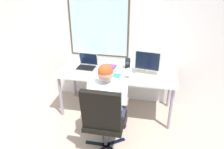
{
  "coord_description": "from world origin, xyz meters",
  "views": [
    {
      "loc": [
        0.7,
        -1.51,
        2.26
      ],
      "look_at": [
        0.15,
        1.17,
        0.9
      ],
      "focal_mm": 35.55,
      "sensor_mm": 36.0,
      "label": 1
    }
  ],
  "objects": [
    {
      "name": "person_seated",
      "position": [
        0.15,
        0.9,
        0.64
      ],
      "size": [
        0.53,
        0.76,
        1.23
      ],
      "color": "#2D2D46",
      "rests_on": "ground"
    },
    {
      "name": "crt_monitor",
      "position": [
        0.61,
        1.59,
        0.97
      ],
      "size": [
        0.4,
        0.27,
        0.39
      ],
      "color": "beige",
      "rests_on": "desk"
    },
    {
      "name": "office_chair",
      "position": [
        0.15,
        0.63,
        0.56
      ],
      "size": [
        0.54,
        0.57,
        1.01
      ],
      "color": "black",
      "rests_on": "ground"
    },
    {
      "name": "laptop",
      "position": [
        -0.37,
        1.65,
        0.81
      ],
      "size": [
        0.33,
        0.29,
        0.23
      ],
      "color": "gray",
      "rests_on": "desk"
    },
    {
      "name": "book_stack",
      "position": [
        -0.0,
        1.7,
        0.77
      ],
      "size": [
        0.21,
        0.16,
        0.04
      ],
      "color": "#32589E",
      "rests_on": "desk"
    },
    {
      "name": "wall_rear",
      "position": [
        -0.01,
        2.03,
        1.29
      ],
      "size": [
        5.69,
        0.08,
        2.57
      ],
      "color": "silver",
      "rests_on": "ground"
    },
    {
      "name": "desk",
      "position": [
        0.14,
        1.6,
        0.69
      ],
      "size": [
        1.85,
        0.75,
        0.75
      ],
      "color": "gray",
      "rests_on": "ground"
    },
    {
      "name": "cd_case",
      "position": [
        0.15,
        1.44,
        0.75
      ],
      "size": [
        0.16,
        0.15,
        0.01
      ],
      "color": "teal",
      "rests_on": "desk"
    },
    {
      "name": "wine_glass",
      "position": [
        0.35,
        1.4,
        0.85
      ],
      "size": [
        0.08,
        0.08,
        0.15
      ],
      "color": "silver",
      "rests_on": "desk"
    },
    {
      "name": "desk_speaker",
      "position": [
        0.28,
        1.76,
        0.83
      ],
      "size": [
        0.09,
        0.1,
        0.16
      ],
      "color": "black",
      "rests_on": "desk"
    }
  ]
}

